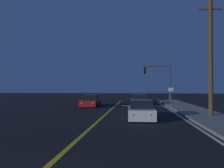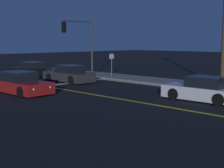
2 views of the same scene
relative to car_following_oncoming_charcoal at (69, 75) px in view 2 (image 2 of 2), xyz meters
name	(u,v)px [view 2 (image 2 of 2)]	position (x,y,z in m)	size (l,w,h in m)	color
lane_line_center	(165,107)	(-2.82, -11.16, -0.58)	(0.20, 40.57, 0.01)	gold
lane_line_edge_right	(217,93)	(2.93, -11.16, -0.58)	(0.16, 40.57, 0.01)	silver
stop_bar	(76,82)	(0.18, -0.73, -0.58)	(6.00, 0.50, 0.01)	silver
car_following_oncoming_charcoal	(69,75)	(0.00, 0.00, 0.00)	(1.89, 4.73, 1.34)	#2D2D33
car_side_waiting_red	(20,84)	(-5.59, -2.24, 0.00)	(2.08, 4.52, 1.34)	maroon
car_parked_curb_black	(31,70)	(0.14, 5.72, 0.00)	(2.03, 4.38, 1.34)	black
car_lead_oncoming_white	(203,90)	(-0.05, -11.75, 0.00)	(1.91, 4.27, 1.34)	silver
traffic_signal_near_right	(82,38)	(2.75, 1.57, 2.96)	(3.39, 0.28, 5.35)	#38383D
street_sign_corner	(112,62)	(3.68, -1.23, 0.91)	(0.56, 0.07, 2.20)	slate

